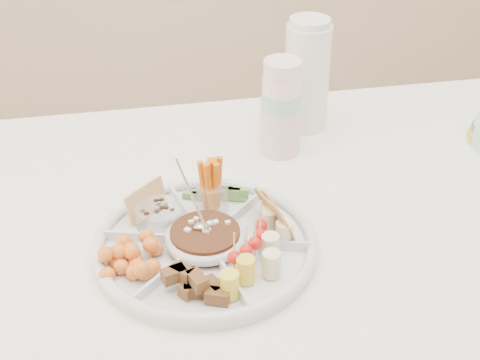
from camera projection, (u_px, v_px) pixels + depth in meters
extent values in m
cube|color=white|center=(334.00, 353.00, 1.46)|extent=(1.52, 1.02, 0.76)
cylinder|color=silver|center=(205.00, 241.00, 1.15)|extent=(0.47, 0.47, 0.04)
cylinder|color=#502A1E|center=(205.00, 238.00, 1.14)|extent=(0.15, 0.15, 0.04)
cylinder|color=beige|center=(281.00, 101.00, 1.38)|extent=(0.11, 0.11, 0.24)
cylinder|color=silver|center=(307.00, 73.00, 1.47)|extent=(0.13, 0.13, 0.26)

